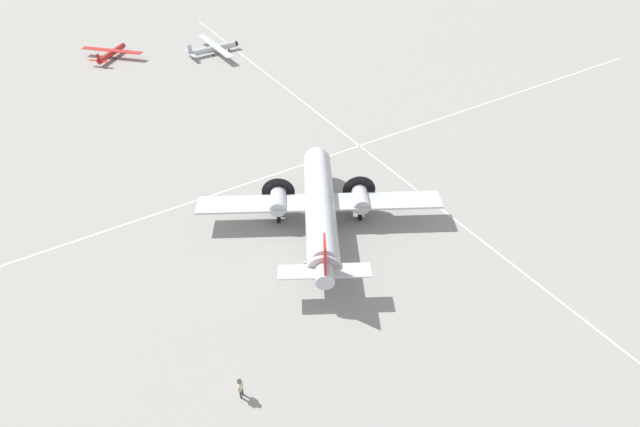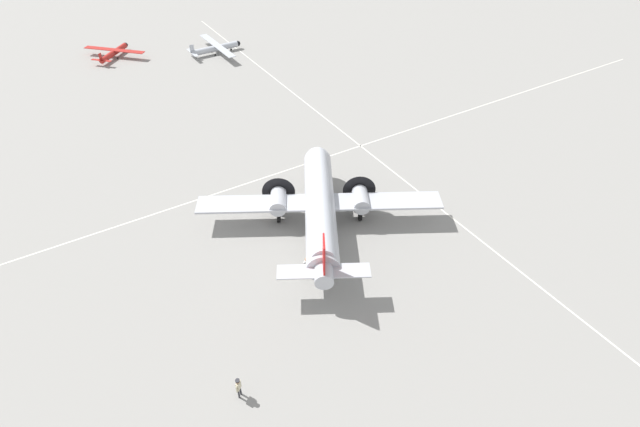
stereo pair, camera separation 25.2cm
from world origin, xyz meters
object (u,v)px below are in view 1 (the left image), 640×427
passenger_boarding (307,264)px  light_aircraft_taxiing (214,48)px  light_aircraft_distant (112,53)px  airliner_main (320,203)px  crew_foreground (240,387)px  suitcase_near_door (282,272)px

passenger_boarding → light_aircraft_taxiing: (11.81, 48.46, -0.22)m
passenger_boarding → light_aircraft_distant: size_ratio=0.23×
airliner_main → crew_foreground: airliner_main is taller
passenger_boarding → crew_foreground: bearing=-147.4°
crew_foreground → light_aircraft_distant: light_aircraft_distant is taller
crew_foreground → light_aircraft_distant: size_ratio=0.23×
light_aircraft_taxiing → light_aircraft_distant: bearing=153.1°
light_aircraft_distant → airliner_main: bearing=-127.9°
light_aircraft_distant → light_aircraft_taxiing: light_aircraft_taxiing is taller
light_aircraft_distant → light_aircraft_taxiing: 15.45m
light_aircraft_distant → passenger_boarding: bearing=-132.8°
crew_foreground → light_aircraft_distant: (7.01, 62.28, -0.31)m
crew_foreground → passenger_boarding: (9.18, 7.26, -0.03)m
passenger_boarding → light_aircraft_taxiing: 49.87m
airliner_main → crew_foreground: (-13.29, -11.97, -1.46)m
airliner_main → passenger_boarding: (-4.11, -4.71, -1.49)m
suitcase_near_door → airliner_main: bearing=32.1°
suitcase_near_door → light_aircraft_distant: (-0.41, 54.00, 0.50)m
airliner_main → light_aircraft_taxiing: airliner_main is taller
suitcase_near_door → light_aircraft_taxiing: (13.57, 47.43, 0.56)m
crew_foreground → light_aircraft_taxiing: 59.54m
passenger_boarding → light_aircraft_distant: light_aircraft_distant is taller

